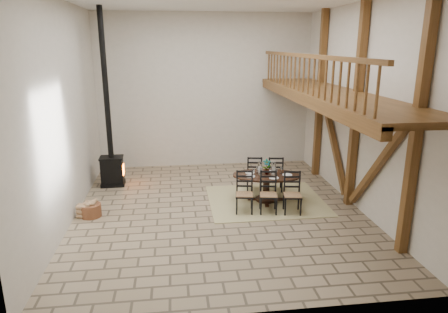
{
  "coord_description": "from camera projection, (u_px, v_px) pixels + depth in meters",
  "views": [
    {
      "loc": [
        -1.05,
        -9.19,
        4.01
      ],
      "look_at": [
        0.17,
        0.4,
        1.28
      ],
      "focal_mm": 32.0,
      "sensor_mm": 36.0,
      "label": 1
    }
  ],
  "objects": [
    {
      "name": "ground",
      "position": [
        219.0,
        210.0,
        9.99
      ],
      "size": [
        8.0,
        8.0,
        0.0
      ],
      "primitive_type": "plane",
      "color": "gray",
      "rests_on": "ground"
    },
    {
      "name": "wood_stove",
      "position": [
        111.0,
        148.0,
        11.46
      ],
      "size": [
        0.68,
        0.53,
        5.0
      ],
      "rotation": [
        0.0,
        0.0,
        0.03
      ],
      "color": "black",
      "rests_on": "ground"
    },
    {
      "name": "rug",
      "position": [
        266.0,
        200.0,
        10.59
      ],
      "size": [
        3.0,
        2.5,
        0.02
      ],
      "primitive_type": "cube",
      "color": "tan",
      "rests_on": "ground"
    },
    {
      "name": "dining_table",
      "position": [
        267.0,
        188.0,
        10.38
      ],
      "size": [
        1.92,
        2.15,
        1.14
      ],
      "rotation": [
        0.0,
        0.0,
        -0.17
      ],
      "color": "black",
      "rests_on": "ground"
    },
    {
      "name": "log_stack",
      "position": [
        84.0,
        211.0,
        9.52
      ],
      "size": [
        0.37,
        0.3,
        0.33
      ],
      "rotation": [
        0.0,
        0.0,
        -0.27
      ],
      "color": "tan",
      "rests_on": "ground"
    },
    {
      "name": "room_shell",
      "position": [
        269.0,
        88.0,
        9.31
      ],
      "size": [
        7.02,
        8.02,
        5.01
      ],
      "color": "beige",
      "rests_on": "ground"
    },
    {
      "name": "log_basket",
      "position": [
        91.0,
        210.0,
        9.58
      ],
      "size": [
        0.48,
        0.48,
        0.39
      ],
      "rotation": [
        0.0,
        0.0,
        -0.0
      ],
      "color": "brown",
      "rests_on": "ground"
    }
  ]
}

